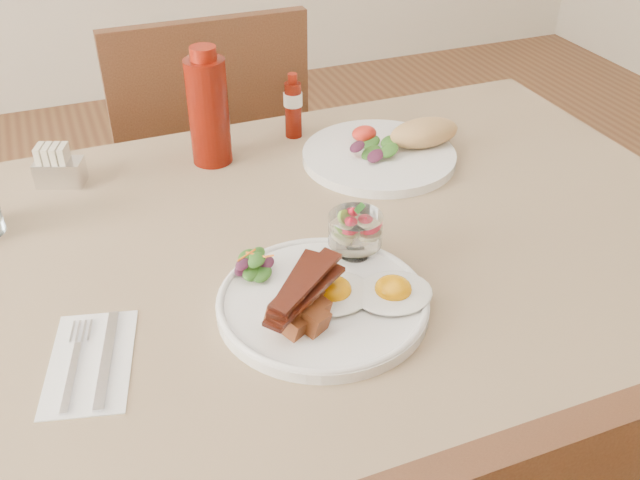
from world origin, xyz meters
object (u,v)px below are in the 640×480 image
at_px(ketchup_bottle, 208,110).
at_px(main_plate, 323,303).
at_px(fruit_cup, 355,230).
at_px(sugar_caddy, 58,168).
at_px(table, 305,289).
at_px(chair_far, 208,175).
at_px(second_plate, 390,149).
at_px(hot_sauce_bottle, 293,107).

bearing_deg(ketchup_bottle, main_plate, -86.27).
relative_size(fruit_cup, sugar_caddy, 0.87).
bearing_deg(table, chair_far, 90.00).
relative_size(table, chair_far, 1.43).
bearing_deg(ketchup_bottle, second_plate, -20.12).
xyz_separation_m(second_plate, hot_sauce_bottle, (-0.13, 0.15, 0.04)).
height_order(fruit_cup, sugar_caddy, fruit_cup).
bearing_deg(second_plate, main_plate, -127.78).
distance_m(second_plate, hot_sauce_bottle, 0.20).
distance_m(fruit_cup, second_plate, 0.33).
height_order(chair_far, sugar_caddy, chair_far).
xyz_separation_m(table, ketchup_bottle, (-0.06, 0.31, 0.19)).
bearing_deg(second_plate, chair_far, 117.11).
relative_size(table, fruit_cup, 17.24).
bearing_deg(sugar_caddy, main_plate, -37.12).
distance_m(fruit_cup, hot_sauce_bottle, 0.43).
bearing_deg(second_plate, table, -140.58).
bearing_deg(fruit_cup, main_plate, -136.29).
relative_size(second_plate, ketchup_bottle, 1.43).
relative_size(ketchup_bottle, sugar_caddy, 2.38).
bearing_deg(chair_far, sugar_caddy, -133.19).
xyz_separation_m(fruit_cup, ketchup_bottle, (-0.11, 0.38, 0.04)).
bearing_deg(fruit_cup, sugar_caddy, 133.11).
bearing_deg(ketchup_bottle, table, -78.89).
relative_size(fruit_cup, second_plate, 0.26).
bearing_deg(table, ketchup_bottle, 101.11).
xyz_separation_m(table, fruit_cup, (0.05, -0.08, 0.15)).
bearing_deg(sugar_caddy, table, -23.73).
distance_m(table, fruit_cup, 0.17).
bearing_deg(second_plate, fruit_cup, -124.99).
xyz_separation_m(table, main_plate, (-0.03, -0.15, 0.10)).
xyz_separation_m(main_plate, hot_sauce_bottle, (0.14, 0.50, 0.05)).
height_order(ketchup_bottle, sugar_caddy, ketchup_bottle).
bearing_deg(table, main_plate, -101.36).
relative_size(main_plate, second_plate, 0.93).
xyz_separation_m(main_plate, sugar_caddy, (-0.29, 0.47, 0.02)).
xyz_separation_m(second_plate, ketchup_bottle, (-0.30, 0.11, 0.08)).
distance_m(fruit_cup, sugar_caddy, 0.54).
distance_m(main_plate, sugar_caddy, 0.55).
relative_size(chair_far, hot_sauce_bottle, 7.48).
relative_size(main_plate, ketchup_bottle, 1.33).
xyz_separation_m(chair_far, second_plate, (0.24, -0.47, 0.25)).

